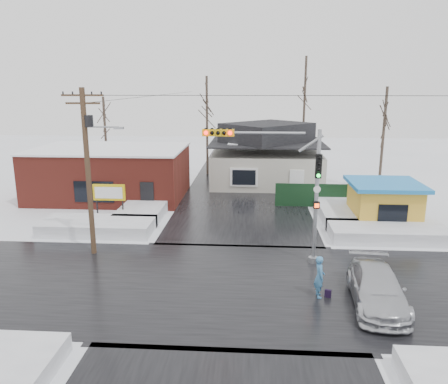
# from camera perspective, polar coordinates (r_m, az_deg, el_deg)

# --- Properties ---
(ground) EXTENTS (120.00, 120.00, 0.00)m
(ground) POSITION_cam_1_polar(r_m,az_deg,el_deg) (20.84, 1.43, -12.11)
(ground) COLOR white
(ground) RESTS_ON ground
(road_ns) EXTENTS (10.00, 120.00, 0.02)m
(road_ns) POSITION_cam_1_polar(r_m,az_deg,el_deg) (20.84, 1.43, -12.08)
(road_ns) COLOR black
(road_ns) RESTS_ON ground
(road_ew) EXTENTS (120.00, 10.00, 0.02)m
(road_ew) POSITION_cam_1_polar(r_m,az_deg,el_deg) (20.84, 1.43, -12.08)
(road_ew) COLOR black
(road_ew) RESTS_ON ground
(snowbank_nw) EXTENTS (7.00, 3.00, 0.80)m
(snowbank_nw) POSITION_cam_1_polar(r_m,az_deg,el_deg) (28.87, -16.14, -4.32)
(snowbank_nw) COLOR white
(snowbank_nw) RESTS_ON ground
(snowbank_ne) EXTENTS (7.00, 3.00, 0.80)m
(snowbank_ne) POSITION_cam_1_polar(r_m,az_deg,el_deg) (28.39, 20.61, -4.97)
(snowbank_ne) COLOR white
(snowbank_ne) RESTS_ON ground
(snowbank_nside_w) EXTENTS (3.00, 8.00, 0.80)m
(snowbank_nside_w) POSITION_cam_1_polar(r_m,az_deg,el_deg) (32.87, -9.94, -1.77)
(snowbank_nside_w) COLOR white
(snowbank_nside_w) RESTS_ON ground
(snowbank_nside_e) EXTENTS (3.00, 8.00, 0.80)m
(snowbank_nside_e) POSITION_cam_1_polar(r_m,az_deg,el_deg) (32.55, 14.78, -2.18)
(snowbank_nside_e) COLOR white
(snowbank_nside_e) RESTS_ON ground
(traffic_signal) EXTENTS (6.05, 0.68, 7.00)m
(traffic_signal) POSITION_cam_1_polar(r_m,az_deg,el_deg) (22.24, 8.11, 1.81)
(traffic_signal) COLOR gray
(traffic_signal) RESTS_ON ground
(utility_pole) EXTENTS (3.15, 0.44, 9.00)m
(utility_pole) POSITION_cam_1_polar(r_m,az_deg,el_deg) (24.20, -17.26, 3.68)
(utility_pole) COLOR #382619
(utility_pole) RESTS_ON ground
(brick_building) EXTENTS (12.20, 8.20, 4.12)m
(brick_building) POSITION_cam_1_polar(r_m,az_deg,el_deg) (37.33, -14.58, 2.50)
(brick_building) COLOR maroon
(brick_building) RESTS_ON ground
(marquee_sign) EXTENTS (2.20, 0.21, 2.55)m
(marquee_sign) POSITION_cam_1_polar(r_m,az_deg,el_deg) (30.72, -14.77, -0.19)
(marquee_sign) COLOR black
(marquee_sign) RESTS_ON ground
(house) EXTENTS (10.40, 8.40, 5.76)m
(house) POSITION_cam_1_polar(r_m,az_deg,el_deg) (41.26, 5.56, 4.69)
(house) COLOR beige
(house) RESTS_ON ground
(kiosk) EXTENTS (4.60, 4.60, 2.88)m
(kiosk) POSITION_cam_1_polar(r_m,az_deg,el_deg) (30.99, 20.12, -1.34)
(kiosk) COLOR gold
(kiosk) RESTS_ON ground
(fence) EXTENTS (8.00, 0.12, 1.80)m
(fence) POSITION_cam_1_polar(r_m,az_deg,el_deg) (34.23, 13.40, -0.45)
(fence) COLOR black
(fence) RESTS_ON ground
(tree_far_left) EXTENTS (3.00, 3.00, 10.00)m
(tree_far_left) POSITION_cam_1_polar(r_m,az_deg,el_deg) (45.00, -2.26, 12.32)
(tree_far_left) COLOR #332821
(tree_far_left) RESTS_ON ground
(tree_far_mid) EXTENTS (3.00, 3.00, 12.00)m
(tree_far_mid) POSITION_cam_1_polar(r_m,az_deg,el_deg) (47.03, 10.58, 14.11)
(tree_far_mid) COLOR #332821
(tree_far_mid) RESTS_ON ground
(tree_far_right) EXTENTS (3.00, 3.00, 9.00)m
(tree_far_right) POSITION_cam_1_polar(r_m,az_deg,el_deg) (40.38, 20.36, 10.19)
(tree_far_right) COLOR #332821
(tree_far_right) RESTS_ON ground
(tree_far_west) EXTENTS (3.00, 3.00, 8.00)m
(tree_far_west) POSITION_cam_1_polar(r_m,az_deg,el_deg) (45.29, -15.40, 9.84)
(tree_far_west) COLOR #332821
(tree_far_west) RESTS_ON ground
(pedestrian) EXTENTS (0.51, 0.72, 1.89)m
(pedestrian) POSITION_cam_1_polar(r_m,az_deg,el_deg) (19.87, 12.36, -10.79)
(pedestrian) COLOR teal
(pedestrian) RESTS_ON ground
(car) EXTENTS (2.52, 5.31, 1.50)m
(car) POSITION_cam_1_polar(r_m,az_deg,el_deg) (19.94, 19.36, -11.82)
(car) COLOR silver
(car) RESTS_ON ground
(shopping_bag) EXTENTS (0.30, 0.20, 0.35)m
(shopping_bag) POSITION_cam_1_polar(r_m,az_deg,el_deg) (20.21, 13.41, -12.83)
(shopping_bag) COLOR black
(shopping_bag) RESTS_ON ground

